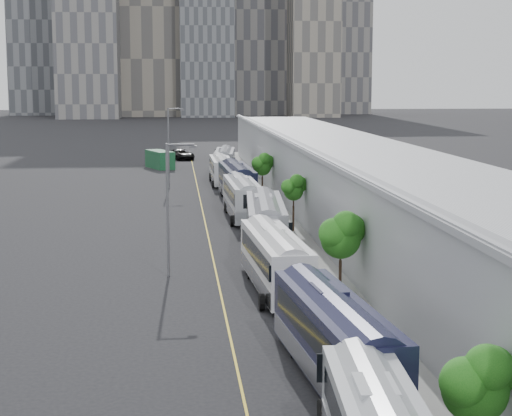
{
  "coord_description": "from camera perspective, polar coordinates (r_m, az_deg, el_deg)",
  "views": [
    {
      "loc": [
        -4.14,
        -16.98,
        12.81
      ],
      "look_at": [
        2.14,
        49.56,
        3.0
      ],
      "focal_mm": 60.0,
      "sensor_mm": 36.0,
      "label": 1
    }
  ],
  "objects": [
    {
      "name": "tree_3",
      "position": [
        98.0,
        0.42,
        2.96
      ],
      "size": [
        2.1,
        2.1,
        4.67
      ],
      "color": "black",
      "rests_on": "ground"
    },
    {
      "name": "street_lamp_far",
      "position": [
        104.82,
        -5.76,
        4.36
      ],
      "size": [
        2.04,
        0.22,
        9.79
      ],
      "color": "#59595E",
      "rests_on": "ground"
    },
    {
      "name": "bus_4",
      "position": [
        81.46,
        -0.91,
        0.45
      ],
      "size": [
        2.97,
        13.14,
        3.82
      ],
      "rotation": [
        0.0,
        0.0,
        0.02
      ],
      "color": "#A9ADB3",
      "rests_on": "ground"
    },
    {
      "name": "bus_5",
      "position": [
        93.37,
        -1.29,
        1.53
      ],
      "size": [
        3.34,
        14.06,
        4.08
      ],
      "rotation": [
        0.0,
        0.0,
        0.04
      ],
      "color": "black",
      "rests_on": "ground"
    },
    {
      "name": "tree_1",
      "position": [
        51.06,
        5.67,
        -1.66
      ],
      "size": [
        2.42,
        2.42,
        5.2
      ],
      "color": "black",
      "rests_on": "ground"
    },
    {
      "name": "tree_0",
      "position": [
        29.8,
        14.42,
        -11.04
      ],
      "size": [
        2.26,
        2.26,
        4.2
      ],
      "color": "black",
      "rests_on": "ground"
    },
    {
      "name": "bus_7",
      "position": [
        120.27,
        -2.11,
        2.98
      ],
      "size": [
        3.71,
        12.88,
        3.71
      ],
      "rotation": [
        0.0,
        0.0,
        -0.09
      ],
      "color": "slate",
      "rests_on": "ground"
    },
    {
      "name": "bus_2",
      "position": [
        53.09,
        1.27,
        -3.85
      ],
      "size": [
        3.29,
        13.04,
        3.78
      ],
      "rotation": [
        0.0,
        0.0,
        0.05
      ],
      "color": "white",
      "rests_on": "ground"
    },
    {
      "name": "bus_6",
      "position": [
        109.23,
        -2.33,
        2.4
      ],
      "size": [
        2.74,
        12.21,
        3.56
      ],
      "rotation": [
        0.0,
        0.0,
        0.01
      ],
      "color": "silver",
      "rests_on": "ground"
    },
    {
      "name": "bus_1",
      "position": [
        37.44,
        5.25,
        -9.09
      ],
      "size": [
        3.74,
        13.24,
        3.82
      ],
      "rotation": [
        0.0,
        0.0,
        0.09
      ],
      "color": "#161732",
      "rests_on": "ground"
    },
    {
      "name": "suv",
      "position": [
        144.33,
        -5.01,
        3.59
      ],
      "size": [
        4.98,
        7.05,
        1.79
      ],
      "primitive_type": "imported",
      "rotation": [
        0.0,
        0.0,
        0.35
      ],
      "color": "black",
      "rests_on": "ground"
    },
    {
      "name": "depot",
      "position": [
        74.57,
        7.93,
        1.11
      ],
      "size": [
        12.45,
        160.4,
        7.2
      ],
      "color": "gray",
      "rests_on": "ground"
    },
    {
      "name": "lane_line",
      "position": [
        73.15,
        -3.24,
        -1.74
      ],
      "size": [
        0.12,
        160.0,
        0.02
      ],
      "primitive_type": "cube",
      "color": "gold",
      "rests_on": "ground"
    },
    {
      "name": "shipping_container",
      "position": [
        129.97,
        -6.43,
        3.23
      ],
      "size": [
        4.65,
        7.31,
        2.65
      ],
      "primitive_type": "cube",
      "rotation": [
        0.0,
        0.0,
        0.35
      ],
      "color": "#154526",
      "rests_on": "ground"
    },
    {
      "name": "street_lamp_near",
      "position": [
        56.66,
        -5.73,
        0.53
      ],
      "size": [
        2.04,
        0.22,
        8.9
      ],
      "color": "#59595E",
      "rests_on": "ground"
    },
    {
      "name": "tree_2",
      "position": [
        73.58,
        2.52,
        1.33
      ],
      "size": [
        1.72,
        1.72,
        4.73
      ],
      "color": "black",
      "rests_on": "ground"
    },
    {
      "name": "bus_3",
      "position": [
        66.2,
        0.63,
        -1.31
      ],
      "size": [
        3.75,
        13.96,
        4.03
      ],
      "rotation": [
        0.0,
        0.0,
        -0.07
      ],
      "color": "gray",
      "rests_on": "ground"
    },
    {
      "name": "sidewalk",
      "position": [
        74.27,
        4.88,
        -1.56
      ],
      "size": [
        10.0,
        170.0,
        0.12
      ],
      "primitive_type": "cube",
      "color": "gray",
      "rests_on": "ground"
    }
  ]
}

